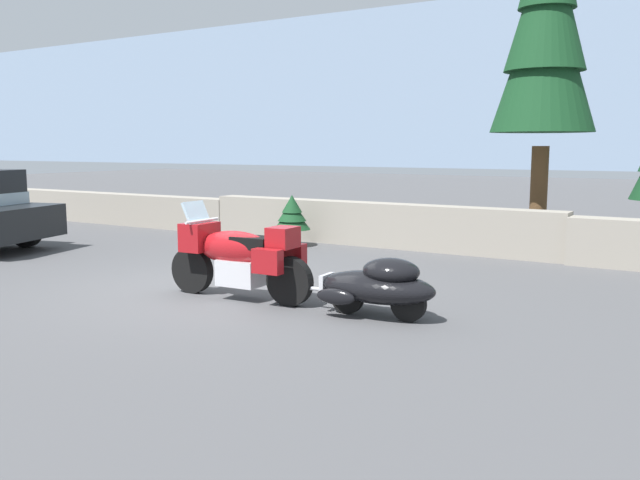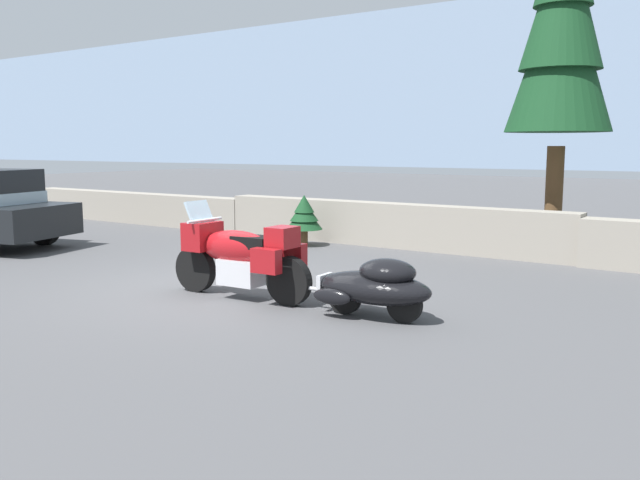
# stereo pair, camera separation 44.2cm
# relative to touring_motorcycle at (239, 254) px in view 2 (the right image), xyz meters

# --- Properties ---
(ground_plane) EXTENTS (80.00, 80.00, 0.00)m
(ground_plane) POSITION_rel_touring_motorcycle_xyz_m (-0.70, 0.26, -0.62)
(ground_plane) COLOR #4C4C4F
(stone_guard_wall) EXTENTS (24.00, 0.61, 0.92)m
(stone_guard_wall) POSITION_rel_touring_motorcycle_xyz_m (-0.58, 5.43, -0.19)
(stone_guard_wall) COLOR gray
(stone_guard_wall) RESTS_ON ground
(touring_motorcycle) EXTENTS (2.31, 0.79, 1.33)m
(touring_motorcycle) POSITION_rel_touring_motorcycle_xyz_m (0.00, 0.00, 0.00)
(touring_motorcycle) COLOR black
(touring_motorcycle) RESTS_ON ground
(car_shaped_trailer) EXTENTS (2.21, 0.80, 0.76)m
(car_shaped_trailer) POSITION_rel_touring_motorcycle_xyz_m (2.11, 0.09, -0.21)
(car_shaped_trailer) COLOR black
(car_shaped_trailer) RESTS_ON ground
(pine_tree_tall) EXTENTS (2.07, 2.07, 7.32)m
(pine_tree_tall) POSITION_rel_touring_motorcycle_xyz_m (2.37, 6.94, 3.96)
(pine_tree_tall) COLOR brown
(pine_tree_tall) RESTS_ON ground
(pine_sapling_near) EXTENTS (0.78, 0.78, 1.09)m
(pine_sapling_near) POSITION_rel_touring_motorcycle_xyz_m (-2.16, 4.56, 0.06)
(pine_sapling_near) COLOR brown
(pine_sapling_near) RESTS_ON ground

